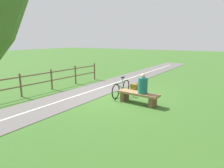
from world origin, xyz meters
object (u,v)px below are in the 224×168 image
at_px(person_seated, 143,85).
at_px(bicycle, 121,88).
at_px(bench, 138,96).
at_px(backpack, 134,88).

relative_size(person_seated, bicycle, 0.47).
distance_m(bench, bicycle, 1.22).
bearing_deg(backpack, person_seated, 125.92).
bearing_deg(bicycle, backpack, 161.48).
relative_size(bench, bicycle, 1.04).
bearing_deg(bench, person_seated, -180.00).
bearing_deg(person_seated, bench, 0.00).
height_order(bicycle, backpack, bicycle).
relative_size(bench, backpack, 4.08).
distance_m(person_seated, bicycle, 1.46).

